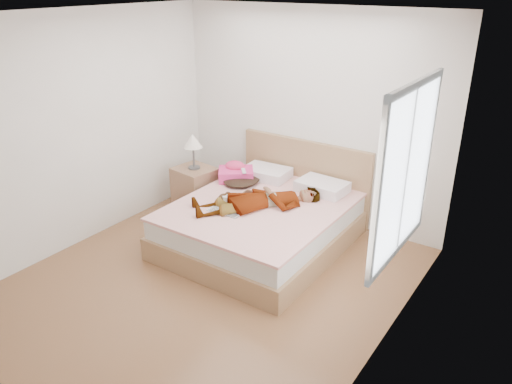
% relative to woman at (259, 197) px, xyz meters
% --- Properties ---
extents(ground, '(4.00, 4.00, 0.00)m').
position_rel_woman_xyz_m(ground, '(0.01, -0.92, -0.61)').
color(ground, '#4B3117').
rests_on(ground, ground).
extents(woman, '(1.40, 1.50, 0.21)m').
position_rel_woman_xyz_m(woman, '(0.00, 0.00, 0.00)').
color(woman, white).
rests_on(woman, bed).
extents(hair, '(0.63, 0.69, 0.08)m').
position_rel_woman_xyz_m(hair, '(-0.57, 0.45, -0.06)').
color(hair, black).
rests_on(hair, bed).
extents(phone, '(0.10, 0.09, 0.05)m').
position_rel_woman_xyz_m(phone, '(-0.50, 0.40, 0.08)').
color(phone, silver).
rests_on(phone, bed).
extents(room_shell, '(4.00, 4.00, 4.00)m').
position_rel_woman_xyz_m(room_shell, '(1.78, -0.62, 0.89)').
color(room_shell, white).
rests_on(room_shell, ground).
extents(bed, '(1.80, 2.08, 1.00)m').
position_rel_woman_xyz_m(bed, '(0.01, 0.11, -0.34)').
color(bed, '#8C5F40').
rests_on(bed, ground).
extents(towel, '(0.55, 0.53, 0.23)m').
position_rel_woman_xyz_m(towel, '(-0.68, 0.48, -0.01)').
color(towel, '#FF458C').
rests_on(towel, bed).
extents(magazine, '(0.40, 0.27, 0.02)m').
position_rel_woman_xyz_m(magazine, '(-0.21, -0.32, -0.09)').
color(magazine, silver).
rests_on(magazine, bed).
extents(coffee_mug, '(0.14, 0.11, 0.11)m').
position_rel_woman_xyz_m(coffee_mug, '(-0.31, -0.19, -0.05)').
color(coffee_mug, white).
rests_on(coffee_mug, bed).
extents(plush_toy, '(0.14, 0.20, 0.11)m').
position_rel_woman_xyz_m(plush_toy, '(-0.36, -0.16, -0.04)').
color(plush_toy, black).
rests_on(plush_toy, bed).
extents(nightstand, '(0.55, 0.51, 1.07)m').
position_rel_woman_xyz_m(nightstand, '(-1.21, 0.29, -0.26)').
color(nightstand, brown).
rests_on(nightstand, ground).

